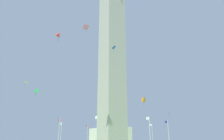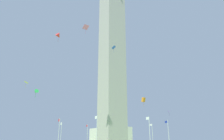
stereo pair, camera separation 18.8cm
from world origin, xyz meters
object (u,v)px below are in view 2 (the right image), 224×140
Objects in this scene: distant_building at (109,136)px; flagpole_n at (87,134)px; kite_pink_diamond at (86,27)px; kite_yellow_diamond at (26,83)px; obelisk_monument at (112,52)px; kite_green_delta at (36,92)px; flagpole_sw at (168,133)px; flagpole_ne at (61,134)px; flagpole_e at (59,132)px; flagpole_s at (149,131)px; flagpole_se at (97,131)px; kite_blue_diamond at (114,48)px; flagpole_w at (152,134)px; kite_purple_diamond at (169,111)px; kite_orange_box at (143,100)px; kite_red_delta at (58,36)px; flagpole_nw at (121,135)px.

flagpole_n is at bearing 136.07° from distant_building.
kite_pink_diamond is 22.01m from kite_yellow_diamond.
kite_green_delta is (-1.41, 23.61, -17.02)m from obelisk_monument.
kite_green_delta is at bearing 93.42° from obelisk_monument.
kite_green_delta is (10.12, 35.20, 9.50)m from flagpole_sw.
flagpole_ne is 1.00× the size of flagpole_e.
flagpole_s and flagpole_sw have the same top height.
flagpole_ne and flagpole_se have the same top height.
kite_blue_diamond is (-14.24, 8.72, -6.16)m from obelisk_monument.
kite_pink_diamond is (2.63, 25.85, 27.06)m from flagpole_sw.
flagpole_n and flagpole_w have the same top height.
kite_yellow_diamond is at bearing 127.97° from distant_building.
kite_pink_diamond is (-8.96, -2.14, 27.06)m from flagpole_e.
kite_blue_diamond is at bearing 76.53° from flagpole_s.
kite_yellow_diamond is (19.47, 33.16, 7.52)m from kite_purple_diamond.
obelisk_monument is at bearing -45.15° from flagpole_se.
flagpole_n is 32.79m from flagpole_s.
kite_green_delta is (10.12, 12.02, 9.50)m from flagpole_se.
obelisk_monument is 7.91× the size of flagpole_s.
kite_pink_diamond reaches higher than kite_green_delta.
flagpole_ne is at bearing 45.00° from flagpole_sw.
kite_green_delta is (-13.06, 12.02, 9.50)m from flagpole_ne.
obelisk_monument is at bearing -0.00° from flagpole_s.
kite_pink_diamond is at bearing 90.85° from kite_orange_box.
kite_pink_diamond is (-8.96, 30.65, 27.06)m from flagpole_w.
kite_blue_diamond is (-30.70, 8.72, 20.36)m from flagpole_n.
kite_blue_diamond is (-5.64, 14.16, 11.05)m from kite_orange_box.
kite_red_delta reaches higher than kite_blue_diamond.
kite_purple_diamond is at bearing -122.93° from flagpole_e.
obelisk_monument is at bearing -90.21° from flagpole_e.
distant_building reaches higher than flagpole_n.
flagpole_w is 16.78m from kite_orange_box.
obelisk_monument is 31.14m from flagpole_s.
flagpole_n and flagpole_ne have the same top height.
distant_building reaches higher than flagpole_se.
kite_green_delta is at bearing 92.11° from flagpole_w.
flagpole_e and flagpole_sw have the same top height.
distant_building reaches higher than flagpole_e.
flagpole_nw is 42.24m from kite_red_delta.
distant_building is (53.40, -21.86, -9.23)m from kite_orange_box.
kite_pink_diamond is at bearing 45.35° from flagpole_se.
flagpole_w is 12.55m from flagpole_nw.
kite_purple_diamond is 63.73m from distant_building.
flagpole_s is 4.67× the size of kite_yellow_diamond.
kite_green_delta reaches higher than flagpole_n.
flagpole_se is at bearing -150.50° from kite_red_delta.
kite_orange_box reaches higher than flagpole_s.
kite_yellow_diamond reaches higher than flagpole_n.
kite_purple_diamond is at bearing 162.23° from distant_building.
kite_purple_diamond is (-6.78, -22.17, -21.77)m from kite_pink_diamond.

